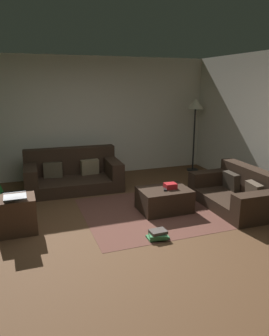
# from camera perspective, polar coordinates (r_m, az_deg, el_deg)

# --- Properties ---
(ground_plane) EXTENTS (6.40, 6.40, 0.00)m
(ground_plane) POSITION_cam_1_polar(r_m,az_deg,el_deg) (4.52, -3.12, -11.76)
(ground_plane) COLOR brown
(rear_partition) EXTENTS (6.40, 0.12, 2.60)m
(rear_partition) POSITION_cam_1_polar(r_m,az_deg,el_deg) (7.14, -10.72, 8.82)
(rear_partition) COLOR silver
(rear_partition) RESTS_ON ground_plane
(couch_left) EXTENTS (1.85, 1.05, 0.77)m
(couch_left) POSITION_cam_1_polar(r_m,az_deg,el_deg) (6.44, -11.06, -1.08)
(couch_left) COLOR #332319
(couch_left) RESTS_ON ground_plane
(couch_right) EXTENTS (0.96, 1.56, 0.65)m
(couch_right) POSITION_cam_1_polar(r_m,az_deg,el_deg) (5.67, 18.30, -4.18)
(couch_right) COLOR #332319
(couch_right) RESTS_ON ground_plane
(ottoman) EXTENTS (0.81, 0.60, 0.37)m
(ottoman) POSITION_cam_1_polar(r_m,az_deg,el_deg) (5.25, 5.32, -5.68)
(ottoman) COLOR #332319
(ottoman) RESTS_ON ground_plane
(gift_box) EXTENTS (0.19, 0.16, 0.09)m
(gift_box) POSITION_cam_1_polar(r_m,az_deg,el_deg) (5.20, 6.44, -3.21)
(gift_box) COLOR red
(gift_box) RESTS_ON ottoman
(tv_remote) EXTENTS (0.11, 0.17, 0.02)m
(tv_remote) POSITION_cam_1_polar(r_m,az_deg,el_deg) (5.14, 5.54, -3.79)
(tv_remote) COLOR black
(tv_remote) RESTS_ON ottoman
(side_table) EXTENTS (0.52, 0.44, 0.51)m
(side_table) POSITION_cam_1_polar(r_m,az_deg,el_deg) (4.77, -20.35, -7.89)
(side_table) COLOR #4C3323
(side_table) RESTS_ON ground_plane
(laptop) EXTENTS (0.30, 0.43, 0.19)m
(laptop) POSITION_cam_1_polar(r_m,az_deg,el_deg) (4.60, -20.69, -4.57)
(laptop) COLOR silver
(laptop) RESTS_ON side_table
(book_stack) EXTENTS (0.29, 0.27, 0.12)m
(book_stack) POSITION_cam_1_polar(r_m,az_deg,el_deg) (4.38, 4.19, -11.85)
(book_stack) COLOR #387A47
(book_stack) RESTS_ON ground_plane
(corner_lamp) EXTENTS (0.36, 0.36, 1.71)m
(corner_lamp) POSITION_cam_1_polar(r_m,az_deg,el_deg) (7.56, 10.87, 10.31)
(corner_lamp) COLOR black
(corner_lamp) RESTS_ON ground_plane
(area_rug) EXTENTS (2.60, 2.00, 0.01)m
(area_rug) POSITION_cam_1_polar(r_m,az_deg,el_deg) (5.32, 5.27, -7.54)
(area_rug) COLOR brown
(area_rug) RESTS_ON ground_plane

